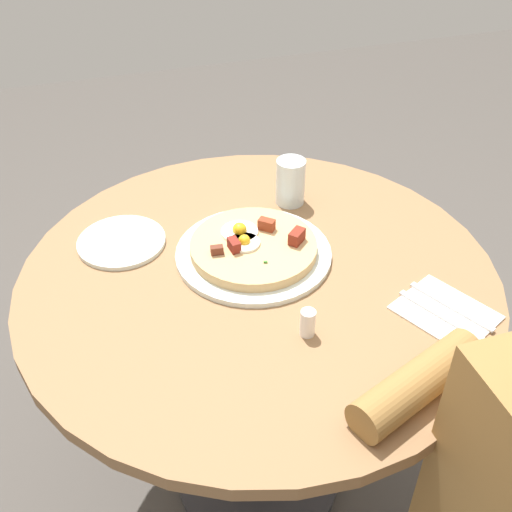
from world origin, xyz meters
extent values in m
plane|color=#4C4742|center=(0.00, 0.00, 0.00)|extent=(6.00, 6.00, 0.00)
cylinder|color=olive|center=(0.00, 0.00, 0.72)|extent=(0.98, 0.98, 0.03)
cylinder|color=#333338|center=(0.00, 0.00, 0.35)|extent=(0.12, 0.12, 0.71)
cylinder|color=#333338|center=(0.00, 0.00, 0.01)|extent=(0.44, 0.44, 0.02)
cylinder|color=olive|center=(-0.38, -0.15, 0.77)|extent=(0.16, 0.27, 0.07)
cylinder|color=silver|center=(0.05, -0.01, 0.74)|extent=(0.33, 0.33, 0.01)
cylinder|color=tan|center=(0.05, -0.01, 0.76)|extent=(0.27, 0.27, 0.02)
cylinder|color=white|center=(0.06, 0.01, 0.77)|extent=(0.07, 0.07, 0.01)
sphere|color=yellow|center=(0.06, 0.01, 0.78)|extent=(0.03, 0.03, 0.03)
cylinder|color=white|center=(0.10, 0.01, 0.77)|extent=(0.08, 0.08, 0.01)
sphere|color=yellow|center=(0.10, 0.01, 0.78)|extent=(0.03, 0.03, 0.03)
cube|color=brown|center=(0.04, 0.08, 0.78)|extent=(0.02, 0.03, 0.02)
cube|color=maroon|center=(0.04, 0.04, 0.78)|extent=(0.03, 0.02, 0.02)
cube|color=maroon|center=(0.03, -0.09, 0.78)|extent=(0.04, 0.04, 0.03)
cube|color=maroon|center=(0.09, -0.05, 0.78)|extent=(0.04, 0.04, 0.02)
cube|color=#387F2D|center=(-0.02, -0.01, 0.77)|extent=(0.01, 0.01, 0.00)
cube|color=#387F2D|center=(0.08, 0.02, 0.77)|extent=(0.00, 0.01, 0.00)
cube|color=#387F2D|center=(0.04, 0.02, 0.77)|extent=(0.01, 0.01, 0.00)
cylinder|color=silver|center=(0.18, 0.25, 0.74)|extent=(0.19, 0.19, 0.01)
cube|color=white|center=(-0.22, -0.30, 0.74)|extent=(0.21, 0.20, 0.00)
cube|color=silver|center=(-0.22, -0.32, 0.74)|extent=(0.17, 0.09, 0.00)
cube|color=silver|center=(-0.23, -0.28, 0.74)|extent=(0.17, 0.09, 0.00)
cylinder|color=silver|center=(0.23, -0.15, 0.79)|extent=(0.07, 0.07, 0.11)
cylinder|color=white|center=(-0.20, -0.03, 0.76)|extent=(0.03, 0.03, 0.05)
camera|label=1|loc=(-0.93, 0.30, 1.55)|focal=43.34mm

